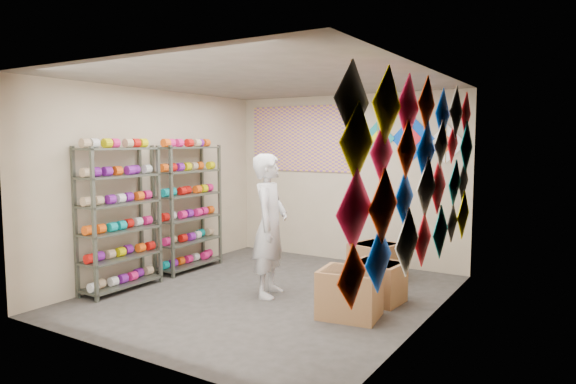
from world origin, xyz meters
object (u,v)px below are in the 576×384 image
Objects in this scene: shelf_rack_front at (119,219)px; carton_c at (375,262)px; carton_b at (377,282)px; shelf_rack_back at (188,208)px; carton_a at (350,293)px; shopkeeper at (270,225)px.

shelf_rack_front is 3.18× the size of carton_c.
carton_b is 0.99m from carton_c.
carton_c is (-0.40, 0.90, 0.02)m from carton_b.
shelf_rack_back is at bearing -174.77° from carton_b.
shelf_rack_back reaches higher than carton_b.
carton_c is (-0.35, 1.59, -0.01)m from carton_a.
shopkeeper is 3.02× the size of carton_b.
carton_b is (1.25, 0.47, -0.66)m from shopkeeper.
shelf_rack_back reaches higher than shopkeeper.
carton_a is (3.02, -0.68, -0.68)m from shelf_rack_back.
carton_a is 1.08× the size of carton_b.
carton_c is (2.67, 2.21, -0.69)m from shelf_rack_front.
shopkeeper is 2.80× the size of carton_a.
shelf_rack_front is at bearing 99.04° from shopkeeper.
shopkeeper is 1.74m from carton_c.
carton_a is at bearing -62.31° from carton_c.
shelf_rack_back is at bearing -145.98° from carton_c.
carton_c is at bearing 94.38° from carton_a.
shopkeeper reaches higher than carton_b.
shelf_rack_front is at bearing -90.00° from shelf_rack_back.
shelf_rack_back is (0.00, 1.30, 0.00)m from shelf_rack_front.
carton_a is at bearing -115.63° from shopkeeper.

